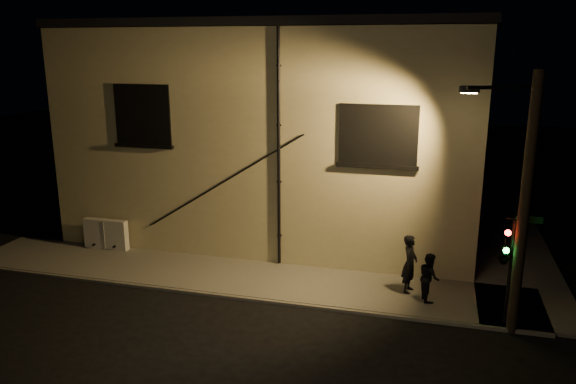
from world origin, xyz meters
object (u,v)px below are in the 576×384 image
(utility_cabinet, at_px, (106,234))
(pedestrian_b, at_px, (429,277))
(pedestrian_a, at_px, (410,264))
(streetlamp_pole, at_px, (521,199))
(traffic_signal, at_px, (505,253))

(utility_cabinet, xyz_separation_m, pedestrian_b, (12.31, -1.47, 0.18))
(pedestrian_a, xyz_separation_m, streetlamp_pole, (2.87, -1.65, 2.78))
(utility_cabinet, bearing_deg, traffic_signal, -9.97)
(traffic_signal, bearing_deg, pedestrian_b, 152.30)
(utility_cabinet, distance_m, pedestrian_a, 11.73)
(streetlamp_pole, bearing_deg, pedestrian_a, 150.06)
(streetlamp_pole, bearing_deg, utility_cabinet, 169.71)
(traffic_signal, height_order, streetlamp_pole, streetlamp_pole)
(traffic_signal, bearing_deg, utility_cabinet, 170.03)
(pedestrian_b, height_order, traffic_signal, traffic_signal)
(utility_cabinet, bearing_deg, pedestrian_a, -4.84)
(pedestrian_a, distance_m, traffic_signal, 3.26)
(utility_cabinet, distance_m, streetlamp_pole, 15.12)
(pedestrian_b, bearing_deg, utility_cabinet, 65.03)
(pedestrian_b, relative_size, traffic_signal, 0.48)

